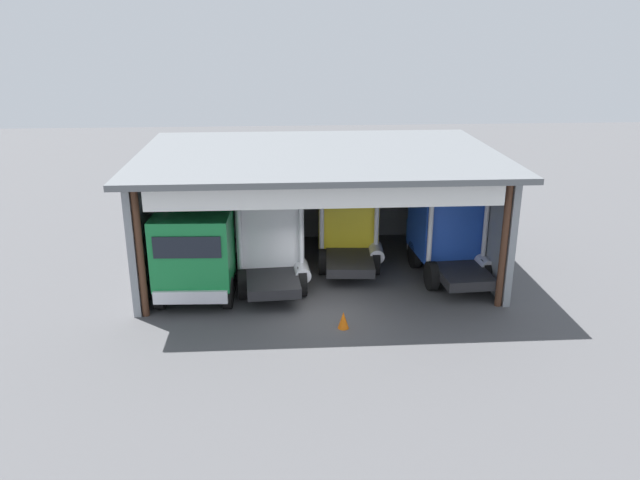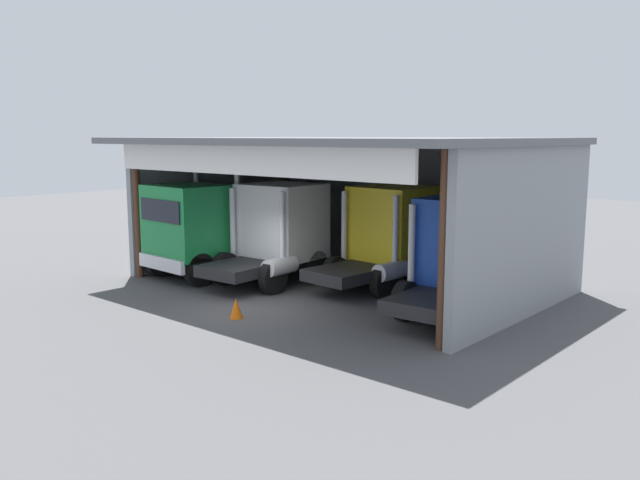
{
  "view_description": "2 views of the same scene",
  "coord_description": "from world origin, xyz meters",
  "px_view_note": "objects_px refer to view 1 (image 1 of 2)",
  "views": [
    {
      "loc": [
        -1.41,
        -19.07,
        9.32
      ],
      "look_at": [
        0.0,
        2.8,
        1.61
      ],
      "focal_mm": 35.02,
      "sensor_mm": 36.0,
      "label": 1
    },
    {
      "loc": [
        13.55,
        -12.67,
        4.87
      ],
      "look_at": [
        0.0,
        2.8,
        1.61
      ],
      "focal_mm": 37.1,
      "sensor_mm": 36.0,
      "label": 2
    }
  ],
  "objects_px": {
    "truck_white_yard_outside": "(270,238)",
    "tool_cart": "(418,231)",
    "truck_blue_right_bay": "(448,232)",
    "truck_yellow_center_bay": "(348,220)",
    "traffic_cone": "(343,320)",
    "truck_green_left_bay": "(195,254)",
    "oil_drum": "(276,235)"
  },
  "relations": [
    {
      "from": "truck_yellow_center_bay",
      "to": "oil_drum",
      "type": "xyz_separation_m",
      "value": [
        -2.95,
        2.06,
        -1.27
      ]
    },
    {
      "from": "truck_white_yard_outside",
      "to": "truck_yellow_center_bay",
      "type": "distance_m",
      "value": 3.79
    },
    {
      "from": "traffic_cone",
      "to": "truck_yellow_center_bay",
      "type": "bearing_deg",
      "value": 82.5
    },
    {
      "from": "oil_drum",
      "to": "traffic_cone",
      "type": "height_order",
      "value": "oil_drum"
    },
    {
      "from": "truck_white_yard_outside",
      "to": "truck_blue_right_bay",
      "type": "bearing_deg",
      "value": -0.16
    },
    {
      "from": "truck_white_yard_outside",
      "to": "tool_cart",
      "type": "xyz_separation_m",
      "value": [
        6.47,
        4.1,
        -1.23
      ]
    },
    {
      "from": "tool_cart",
      "to": "traffic_cone",
      "type": "bearing_deg",
      "value": -117.09
    },
    {
      "from": "truck_green_left_bay",
      "to": "truck_white_yard_outside",
      "type": "distance_m",
      "value": 2.91
    },
    {
      "from": "truck_yellow_center_bay",
      "to": "tool_cart",
      "type": "bearing_deg",
      "value": 34.82
    },
    {
      "from": "tool_cart",
      "to": "traffic_cone",
      "type": "xyz_separation_m",
      "value": [
        -4.12,
        -8.06,
        -0.22
      ]
    },
    {
      "from": "oil_drum",
      "to": "truck_white_yard_outside",
      "type": "bearing_deg",
      "value": -92.67
    },
    {
      "from": "truck_green_left_bay",
      "to": "tool_cart",
      "type": "height_order",
      "value": "truck_green_left_bay"
    },
    {
      "from": "truck_green_left_bay",
      "to": "tool_cart",
      "type": "relative_size",
      "value": 4.94
    },
    {
      "from": "truck_blue_right_bay",
      "to": "tool_cart",
      "type": "xyz_separation_m",
      "value": [
        -0.32,
        3.68,
        -1.21
      ]
    },
    {
      "from": "truck_yellow_center_bay",
      "to": "traffic_cone",
      "type": "distance_m",
      "value": 6.29
    },
    {
      "from": "truck_blue_right_bay",
      "to": "tool_cart",
      "type": "distance_m",
      "value": 3.88
    },
    {
      "from": "truck_blue_right_bay",
      "to": "truck_white_yard_outside",
      "type": "bearing_deg",
      "value": 179.66
    },
    {
      "from": "oil_drum",
      "to": "traffic_cone",
      "type": "xyz_separation_m",
      "value": [
        2.15,
        -8.13,
        -0.17
      ]
    },
    {
      "from": "truck_white_yard_outside",
      "to": "truck_blue_right_bay",
      "type": "relative_size",
      "value": 0.94
    },
    {
      "from": "truck_blue_right_bay",
      "to": "oil_drum",
      "type": "distance_m",
      "value": 7.69
    },
    {
      "from": "truck_blue_right_bay",
      "to": "tool_cart",
      "type": "relative_size",
      "value": 4.82
    },
    {
      "from": "truck_white_yard_outside",
      "to": "truck_blue_right_bay",
      "type": "height_order",
      "value": "truck_white_yard_outside"
    },
    {
      "from": "truck_blue_right_bay",
      "to": "oil_drum",
      "type": "bearing_deg",
      "value": 146.52
    },
    {
      "from": "truck_blue_right_bay",
      "to": "oil_drum",
      "type": "height_order",
      "value": "truck_blue_right_bay"
    },
    {
      "from": "truck_yellow_center_bay",
      "to": "oil_drum",
      "type": "height_order",
      "value": "truck_yellow_center_bay"
    },
    {
      "from": "tool_cart",
      "to": "traffic_cone",
      "type": "relative_size",
      "value": 1.79
    },
    {
      "from": "truck_yellow_center_bay",
      "to": "tool_cart",
      "type": "height_order",
      "value": "truck_yellow_center_bay"
    },
    {
      "from": "truck_blue_right_bay",
      "to": "tool_cart",
      "type": "bearing_deg",
      "value": 91.08
    },
    {
      "from": "oil_drum",
      "to": "traffic_cone",
      "type": "distance_m",
      "value": 8.41
    },
    {
      "from": "truck_white_yard_outside",
      "to": "traffic_cone",
      "type": "xyz_separation_m",
      "value": [
        2.35,
        -3.96,
        -1.45
      ]
    },
    {
      "from": "truck_white_yard_outside",
      "to": "oil_drum",
      "type": "relative_size",
      "value": 5.06
    },
    {
      "from": "truck_green_left_bay",
      "to": "truck_yellow_center_bay",
      "type": "xyz_separation_m",
      "value": [
        5.73,
        3.46,
        0.02
      ]
    }
  ]
}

